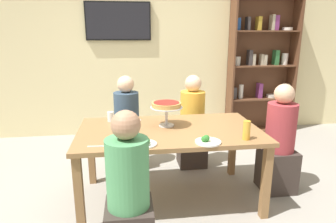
% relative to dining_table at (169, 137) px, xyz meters
% --- Properties ---
extents(ground_plane, '(12.00, 12.00, 0.00)m').
position_rel_dining_table_xyz_m(ground_plane, '(0.00, 0.00, -0.66)').
color(ground_plane, gray).
extents(rear_partition, '(8.00, 0.12, 2.80)m').
position_rel_dining_table_xyz_m(rear_partition, '(0.00, 2.20, 0.74)').
color(rear_partition, beige).
rests_on(rear_partition, ground_plane).
extents(dining_table, '(1.74, 0.99, 0.74)m').
position_rel_dining_table_xyz_m(dining_table, '(0.00, 0.00, 0.00)').
color(dining_table, olive).
rests_on(dining_table, ground_plane).
extents(bookshelf, '(1.10, 0.30, 2.21)m').
position_rel_dining_table_xyz_m(bookshelf, '(1.82, 2.02, 0.47)').
color(bookshelf, brown).
rests_on(bookshelf, ground_plane).
extents(television, '(0.99, 0.05, 0.57)m').
position_rel_dining_table_xyz_m(television, '(-0.50, 2.11, 1.15)').
color(television, black).
extents(diner_far_left, '(0.34, 0.34, 1.15)m').
position_rel_dining_table_xyz_m(diner_far_left, '(-0.41, 0.82, -0.17)').
color(diner_far_left, '#382D28').
rests_on(diner_far_left, ground_plane).
extents(diner_far_right, '(0.34, 0.34, 1.15)m').
position_rel_dining_table_xyz_m(diner_far_right, '(0.39, 0.77, -0.17)').
color(diner_far_right, '#382D28').
rests_on(diner_far_right, ground_plane).
extents(diner_head_east, '(0.34, 0.34, 1.15)m').
position_rel_dining_table_xyz_m(diner_head_east, '(1.16, 0.03, -0.17)').
color(diner_head_east, '#382D28').
rests_on(diner_head_east, ground_plane).
extents(diner_near_left, '(0.34, 0.34, 1.15)m').
position_rel_dining_table_xyz_m(diner_near_left, '(-0.40, -0.80, -0.17)').
color(diner_near_left, '#382D28').
rests_on(diner_near_left, ground_plane).
extents(deep_dish_pizza_stand, '(0.32, 0.32, 0.24)m').
position_rel_dining_table_xyz_m(deep_dish_pizza_stand, '(-0.01, 0.11, 0.28)').
color(deep_dish_pizza_stand, silver).
rests_on(deep_dish_pizza_stand, dining_table).
extents(salad_plate_near_diner, '(0.21, 0.21, 0.07)m').
position_rel_dining_table_xyz_m(salad_plate_near_diner, '(-0.26, -0.39, 0.10)').
color(salad_plate_near_diner, white).
rests_on(salad_plate_near_diner, dining_table).
extents(salad_plate_far_diner, '(0.22, 0.22, 0.07)m').
position_rel_dining_table_xyz_m(salad_plate_far_diner, '(0.26, -0.41, 0.10)').
color(salad_plate_far_diner, white).
rests_on(salad_plate_far_diner, dining_table).
extents(beer_glass_amber_tall, '(0.06, 0.06, 0.17)m').
position_rel_dining_table_xyz_m(beer_glass_amber_tall, '(0.62, -0.37, 0.17)').
color(beer_glass_amber_tall, gold).
rests_on(beer_glass_amber_tall, dining_table).
extents(water_glass_clear_near, '(0.07, 0.07, 0.10)m').
position_rel_dining_table_xyz_m(water_glass_clear_near, '(-0.57, 0.34, 0.13)').
color(water_glass_clear_near, white).
rests_on(water_glass_clear_near, dining_table).
extents(cutlery_fork_near, '(0.18, 0.03, 0.00)m').
position_rel_dining_table_xyz_m(cutlery_fork_near, '(-0.64, -0.37, 0.08)').
color(cutlery_fork_near, silver).
rests_on(cutlery_fork_near, dining_table).
extents(cutlery_knife_near, '(0.18, 0.03, 0.00)m').
position_rel_dining_table_xyz_m(cutlery_knife_near, '(-0.34, 0.35, 0.08)').
color(cutlery_knife_near, silver).
rests_on(cutlery_knife_near, dining_table).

